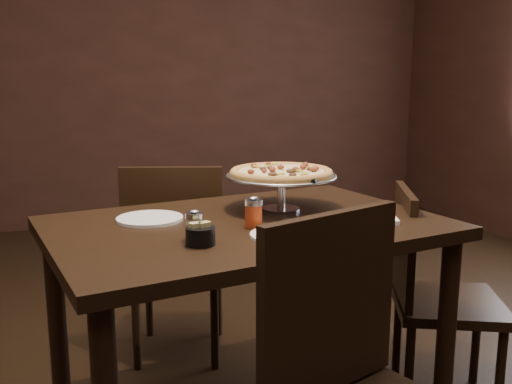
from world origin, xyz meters
name	(u,v)px	position (x,y,z in m)	size (l,w,h in m)	color
room	(236,56)	(0.06, 0.03, 1.40)	(6.04, 7.04, 2.84)	black
dining_table	(247,252)	(0.09, 0.00, 0.73)	(1.47, 1.11, 0.84)	black
pizza_stand	(281,173)	(0.27, 0.14, 0.98)	(0.42, 0.42, 0.17)	#BABAC2
parmesan_shaker	(194,225)	(-0.13, -0.17, 0.88)	(0.06, 0.06, 0.10)	beige
pepper_flake_shaker	(253,213)	(0.09, -0.08, 0.89)	(0.06, 0.06, 0.11)	maroon
packet_caddy	(200,235)	(-0.13, -0.23, 0.87)	(0.09, 0.09, 0.07)	black
napkin_stack	(375,218)	(0.53, -0.12, 0.84)	(0.14, 0.14, 0.02)	white
plate_left	(150,219)	(-0.23, 0.13, 0.84)	(0.23, 0.23, 0.01)	white
plate_near	(284,235)	(0.14, -0.23, 0.84)	(0.22, 0.22, 0.01)	white
serving_spatula	(317,180)	(0.35, -0.02, 0.97)	(0.14, 0.14, 0.02)	#BABAC2
chair_far	(176,255)	(-0.04, 0.70, 0.52)	(0.56, 0.56, 0.95)	black
chair_side	(431,289)	(0.88, 0.01, 0.49)	(0.56, 0.56, 0.90)	black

